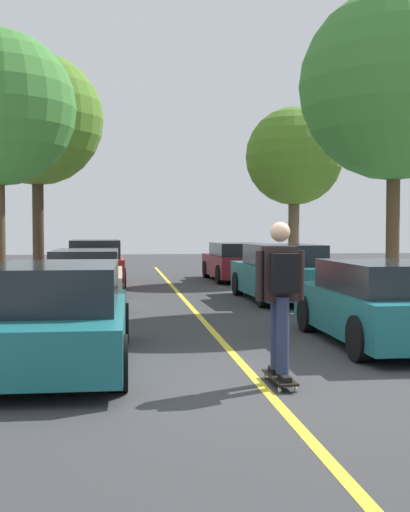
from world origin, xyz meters
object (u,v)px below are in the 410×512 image
Objects in this scene: parked_car_left_near at (86,278)px; skateboard at (280,378)px; skateboarder at (281,289)px; street_tree_right_near at (294,157)px; parked_car_left_far at (95,263)px; parked_car_left_nearest at (58,316)px; parked_car_right_far at (237,262)px; street_tree_right_nearest at (394,86)px; street_tree_left_near at (37,120)px; parked_car_right_near at (282,273)px; parked_car_right_nearest at (381,303)px.

skateboard is (2.66, -8.41, -0.57)m from parked_car_left_near.
skateboarder is (2.66, -8.44, 0.47)m from parked_car_left_near.
street_tree_right_near is 15.60m from skateboarder.
parked_car_left_far is 7.70m from street_tree_right_near.
parked_car_right_far is (4.89, 13.84, 0.00)m from parked_car_left_nearest.
parked_car_right_far is 10.10m from street_tree_right_nearest.
street_tree_left_near is at bearing 107.15° from skateboard.
parked_car_left_nearest is 0.77× the size of street_tree_right_near.
street_tree_right_nearest reaches higher than parked_car_left_near.
street_tree_left_near is 8.81× the size of skateboard.
street_tree_right_near reaches higher than parked_car_left_nearest.
street_tree_right_nearest is 9.01m from skateboard.
parked_car_right_near is at bearing 75.77° from skateboard.
parked_car_right_near is 0.57× the size of street_tree_left_near.
parked_car_left_nearest is at bearing -144.19° from street_tree_right_nearest.
street_tree_right_near is (1.89, 12.27, 3.65)m from parked_car_right_nearest.
parked_car_right_far is 0.63× the size of street_tree_right_nearest.
skateboarder is at bearing -132.31° from parked_car_right_nearest.
parked_car_left_near is 8.86m from skateboarder.
street_tree_right_nearest is at bearing -48.11° from parked_car_left_far.
parked_car_right_nearest is 3.33m from skateboard.
street_tree_right_near is at bearing 81.23° from parked_car_right_nearest.
parked_car_right_nearest is at bearing -90.01° from parked_car_right_far.
street_tree_left_near is at bearing 118.79° from parked_car_right_nearest.
parked_car_left_near is at bearing 107.55° from skateboard.
parked_car_right_near is 10.19m from street_tree_left_near.
street_tree_left_near is at bearing 179.54° from street_tree_right_near.
parked_car_right_near is (4.89, 0.38, 0.04)m from parked_car_left_near.
street_tree_right_nearest is (1.89, -2.42, 4.26)m from parked_car_right_near.
parked_car_left_nearest reaches higher than parked_car_right_nearest.
parked_car_right_near is at bearing -107.78° from street_tree_right_near.
parked_car_right_far is at bearing 54.73° from parked_car_left_near.
parked_car_left_far is at bearing -173.67° from street_tree_right_near.
parked_car_right_nearest is 12.94m from street_tree_right_near.
street_tree_left_near reaches higher than street_tree_right_nearest.
parked_car_right_near is 0.73× the size of street_tree_right_near.
parked_car_left_far is 5.08m from parked_car_right_far.
street_tree_right_nearest reaches higher than parked_car_left_nearest.
parked_car_left_near is 5.52m from parked_car_left_far.
street_tree_right_near is 15.82m from skateboard.
parked_car_left_nearest is at bearing -90.00° from parked_car_left_far.
street_tree_right_nearest is (1.89, -8.95, 4.29)m from parked_car_right_far.
parked_car_left_far is at bearing -23.50° from street_tree_left_near.
parked_car_left_near is 1.11× the size of parked_car_left_far.
skateboard is at bearing -29.06° from parked_car_left_nearest.
parked_car_left_near is at bearing 107.49° from skateboarder.
street_tree_left_near reaches higher than parked_car_left_far.
parked_car_right_near is 9.11m from skateboarder.
parked_car_left_near is at bearing -73.39° from street_tree_left_near.
parked_car_left_near is at bearing -137.23° from street_tree_right_near.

